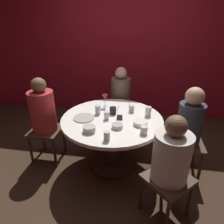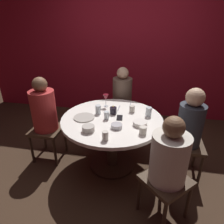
% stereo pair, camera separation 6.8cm
% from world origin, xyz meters
% --- Properties ---
extents(ground_plane, '(8.00, 8.00, 0.00)m').
position_xyz_m(ground_plane, '(0.00, 0.00, 0.00)').
color(ground_plane, '#382619').
extents(back_wall, '(6.00, 0.10, 2.60)m').
position_xyz_m(back_wall, '(0.00, 1.75, 1.30)').
color(back_wall, maroon).
rests_on(back_wall, ground).
extents(dining_table, '(1.25, 1.25, 0.72)m').
position_xyz_m(dining_table, '(0.00, 0.00, 0.56)').
color(dining_table, white).
rests_on(dining_table, ground).
extents(seated_diner_left, '(0.40, 0.40, 1.19)m').
position_xyz_m(seated_diner_left, '(-0.91, 0.00, 0.73)').
color(seated_diner_left, '#3F2D1E').
rests_on(seated_diner_left, ground).
extents(seated_diner_back, '(0.40, 0.40, 1.16)m').
position_xyz_m(seated_diner_back, '(0.00, 0.86, 0.71)').
color(seated_diner_back, '#3F2D1E').
rests_on(seated_diner_back, ground).
extents(seated_diner_right, '(0.40, 0.40, 1.17)m').
position_xyz_m(seated_diner_right, '(0.92, 0.00, 0.72)').
color(seated_diner_right, '#3F2D1E').
rests_on(seated_diner_right, ground).
extents(seated_diner_front_right, '(0.57, 0.57, 1.12)m').
position_xyz_m(seated_diner_front_right, '(0.65, -0.65, 0.70)').
color(seated_diner_front_right, '#3F2D1E').
rests_on(seated_diner_front_right, ground).
extents(candle_holder, '(0.09, 0.09, 0.11)m').
position_xyz_m(candle_holder, '(-0.01, 0.12, 0.77)').
color(candle_holder, black).
rests_on(candle_holder, dining_table).
extents(wine_glass, '(0.08, 0.08, 0.18)m').
position_xyz_m(wine_glass, '(-0.15, 0.33, 0.85)').
color(wine_glass, silver).
rests_on(wine_glass, dining_table).
extents(dinner_plate, '(0.26, 0.26, 0.01)m').
position_xyz_m(dinner_plate, '(-0.34, -0.07, 0.73)').
color(dinner_plate, '#B2ADA3').
rests_on(dinner_plate, dining_table).
extents(cell_phone, '(0.09, 0.15, 0.01)m').
position_xyz_m(cell_phone, '(0.09, 0.01, 0.73)').
color(cell_phone, black).
rests_on(cell_phone, dining_table).
extents(bowl_serving_large, '(0.13, 0.13, 0.05)m').
position_xyz_m(bowl_serving_large, '(0.10, -0.23, 0.75)').
color(bowl_serving_large, '#B7B7BC').
rests_on(bowl_serving_large, dining_table).
extents(bowl_salad_center, '(0.14, 0.14, 0.06)m').
position_xyz_m(bowl_salad_center, '(-0.19, -0.36, 0.76)').
color(bowl_salad_center, '#B2ADA3').
rests_on(bowl_salad_center, dining_table).
extents(bowl_small_white, '(0.16, 0.16, 0.05)m').
position_xyz_m(bowl_small_white, '(0.35, -0.12, 0.75)').
color(bowl_small_white, silver).
rests_on(bowl_small_white, dining_table).
extents(cup_near_candle, '(0.08, 0.08, 0.09)m').
position_xyz_m(cup_near_candle, '(0.39, -0.30, 0.77)').
color(cup_near_candle, beige).
rests_on(cup_near_candle, dining_table).
extents(cup_by_left_diner, '(0.07, 0.07, 0.11)m').
position_xyz_m(cup_by_left_diner, '(-0.20, 0.09, 0.78)').
color(cup_by_left_diner, silver).
rests_on(cup_by_left_diner, dining_table).
extents(cup_by_right_diner, '(0.07, 0.07, 0.12)m').
position_xyz_m(cup_by_right_diner, '(0.44, 0.14, 0.78)').
color(cup_by_right_diner, silver).
rests_on(cup_by_right_diner, dining_table).
extents(cup_center_front, '(0.07, 0.07, 0.09)m').
position_xyz_m(cup_center_front, '(0.22, 0.22, 0.77)').
color(cup_center_front, beige).
rests_on(cup_center_front, dining_table).
extents(cup_far_edge, '(0.06, 0.06, 0.10)m').
position_xyz_m(cup_far_edge, '(-0.06, -0.04, 0.77)').
color(cup_far_edge, silver).
rests_on(cup_far_edge, dining_table).
extents(cup_beside_wine, '(0.06, 0.06, 0.10)m').
position_xyz_m(cup_beside_wine, '(0.03, -0.49, 0.77)').
color(cup_beside_wine, beige).
rests_on(cup_beside_wine, dining_table).
extents(fork_near_plate, '(0.02, 0.18, 0.01)m').
position_xyz_m(fork_near_plate, '(0.18, 0.44, 0.73)').
color(fork_near_plate, '#B7B7BC').
rests_on(fork_near_plate, dining_table).
extents(knife_near_plate, '(0.02, 0.18, 0.01)m').
position_xyz_m(knife_near_plate, '(0.04, 0.29, 0.73)').
color(knife_near_plate, '#B7B7BC').
rests_on(knife_near_plate, dining_table).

